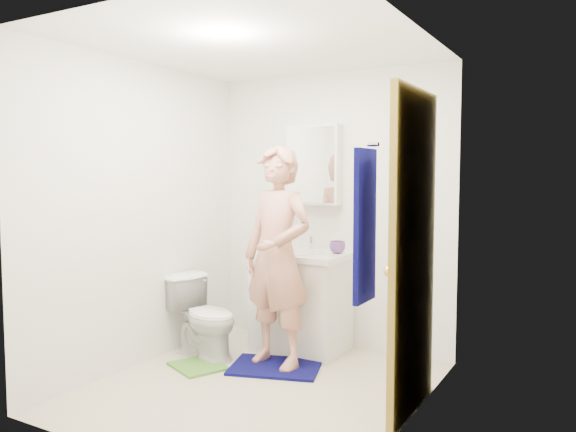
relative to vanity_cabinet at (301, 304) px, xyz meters
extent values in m
cube|color=beige|center=(0.15, -0.91, -0.41)|extent=(2.20, 2.40, 0.02)
cube|color=white|center=(0.15, -0.91, 2.01)|extent=(2.20, 2.40, 0.02)
cube|color=white|center=(0.15, 0.30, 0.80)|extent=(2.20, 0.02, 2.40)
cube|color=white|center=(0.15, -2.12, 0.80)|extent=(2.20, 0.02, 2.40)
cube|color=white|center=(-0.96, -0.91, 0.80)|extent=(0.02, 2.40, 2.40)
cube|color=white|center=(1.26, -0.91, 0.80)|extent=(0.02, 2.40, 2.40)
cube|color=white|center=(0.00, 0.00, 0.00)|extent=(0.75, 0.55, 0.80)
cube|color=white|center=(0.00, 0.00, 0.43)|extent=(0.79, 0.59, 0.05)
cylinder|color=white|center=(0.00, 0.00, 0.44)|extent=(0.40, 0.40, 0.03)
cylinder|color=silver|center=(0.00, 0.18, 0.51)|extent=(0.03, 0.03, 0.12)
cube|color=white|center=(0.00, 0.22, 1.20)|extent=(0.50, 0.12, 0.70)
cube|color=white|center=(0.00, 0.16, 1.20)|extent=(0.46, 0.01, 0.66)
cube|color=olive|center=(1.22, -0.76, 0.62)|extent=(0.05, 0.80, 2.05)
sphere|color=gold|center=(1.18, -1.08, 0.55)|extent=(0.07, 0.07, 0.07)
cube|color=#08084B|center=(1.18, -1.48, 0.85)|extent=(0.03, 0.24, 0.80)
cylinder|color=silver|center=(1.22, -1.48, 1.27)|extent=(0.06, 0.02, 0.02)
imported|color=white|center=(-0.61, -0.57, -0.06)|extent=(0.73, 0.53, 0.67)
cube|color=#08084B|center=(0.06, -0.53, -0.39)|extent=(0.80, 0.68, 0.02)
cube|color=#519030|center=(-0.49, -0.81, -0.39)|extent=(0.52, 0.48, 0.02)
imported|color=#AD5070|center=(-0.18, -0.08, 0.55)|extent=(0.12, 0.12, 0.21)
imported|color=#5E397E|center=(0.30, 0.08, 0.50)|extent=(0.18, 0.18, 0.11)
imported|color=tan|center=(0.05, -0.49, 0.48)|extent=(0.68, 0.51, 1.71)
camera|label=1|loc=(2.28, -4.20, 1.12)|focal=35.00mm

